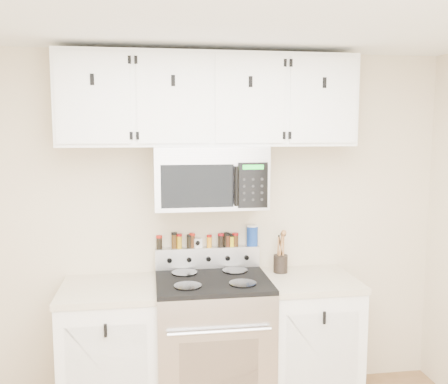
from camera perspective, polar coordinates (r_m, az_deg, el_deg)
The scene contains 20 objects.
back_wall at distance 3.66m, azimuth -1.96°, elevation -3.91°, with size 3.50×0.01×2.50m, color beige.
range at distance 3.59m, azimuth -1.30°, elevation -16.93°, with size 0.76×0.65×1.10m.
base_cabinet_left at distance 3.61m, azimuth -12.81°, elevation -17.43°, with size 0.64×0.62×0.92m.
base_cabinet_right at distance 3.76m, azimuth 9.57°, elevation -16.29°, with size 0.64×0.62×0.92m.
microwave at distance 3.42m, azimuth -1.62°, elevation 1.73°, with size 0.76×0.44×0.42m.
upper_cabinets at distance 3.43m, azimuth -1.71°, elevation 10.44°, with size 2.00×0.35×0.62m.
utensil_crock at distance 3.68m, azimuth 6.48°, elevation -7.98°, with size 0.10×0.10×0.30m.
kitchen_timer at distance 3.64m, azimuth -3.08°, elevation -5.84°, with size 0.06×0.05×0.07m, color white.
salt_canister at distance 3.69m, azimuth 3.24°, elevation -4.96°, with size 0.08×0.08×0.15m.
spice_jar_0 at distance 3.63m, azimuth -7.42°, elevation -5.71°, with size 0.04×0.04×0.10m.
spice_jar_1 at distance 3.63m, azimuth -5.71°, elevation -5.52°, with size 0.04×0.04×0.12m.
spice_jar_2 at distance 3.63m, azimuth -5.13°, elevation -5.60°, with size 0.04×0.04×0.10m.
spice_jar_3 at distance 3.64m, azimuth -3.95°, elevation -5.62°, with size 0.04×0.04×0.10m.
spice_jar_4 at distance 3.64m, azimuth -3.66°, elevation -5.55°, with size 0.04×0.04×0.11m.
spice_jar_5 at distance 3.65m, azimuth -1.69°, elevation -5.61°, with size 0.04×0.04×0.09m.
spice_jar_6 at distance 3.66m, azimuth -0.36°, elevation -5.50°, with size 0.04×0.04×0.10m.
spice_jar_7 at distance 3.67m, azimuth 0.29°, elevation -5.44°, with size 0.04×0.04×0.10m.
spice_jar_8 at distance 3.67m, azimuth 0.43°, elevation -5.49°, with size 0.05×0.05×0.10m.
spice_jar_9 at distance 3.67m, azimuth 0.88°, elevation -5.53°, with size 0.04×0.04×0.09m.
spice_jar_10 at distance 3.68m, azimuth 1.30°, elevation -5.45°, with size 0.05×0.05×0.10m.
Camera 1 is at (-0.41, -1.82, 1.96)m, focal length 40.00 mm.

